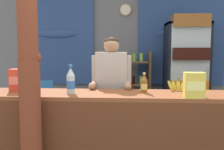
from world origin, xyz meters
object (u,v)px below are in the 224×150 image
object	(u,v)px
stall_counter	(106,129)
soda_bottle_water	(71,81)
drink_fridge	(186,68)
bottle_shelf_rack	(137,86)
timber_post	(29,65)
banana_bunch	(178,86)
snack_box_crackers	(19,80)
soda_bottle_iced_tea	(144,84)
plastic_lawn_chair	(40,103)
snack_box_instant_noodle	(194,85)
shopkeeper	(111,84)

from	to	relation	value
stall_counter	soda_bottle_water	world-z (taller)	soda_bottle_water
drink_fridge	bottle_shelf_rack	bearing A→B (deg)	166.35
timber_post	banana_bunch	bearing A→B (deg)	21.68
drink_fridge	bottle_shelf_rack	distance (m)	0.93
soda_bottle_water	banana_bunch	size ratio (longest dim) A/B	1.17
snack_box_crackers	soda_bottle_iced_tea	bearing A→B (deg)	-0.74
drink_fridge	plastic_lawn_chair	xyz separation A→B (m)	(-2.48, -0.34, -0.58)
stall_counter	snack_box_crackers	xyz separation A→B (m)	(-0.98, 0.18, 0.48)
snack_box_crackers	snack_box_instant_noodle	world-z (taller)	same
drink_fridge	snack_box_crackers	world-z (taller)	drink_fridge
plastic_lawn_chair	banana_bunch	distance (m)	2.46
drink_fridge	snack_box_crackers	distance (m)	2.82
banana_bunch	stall_counter	bearing A→B (deg)	-158.88
shopkeeper	banana_bunch	size ratio (longest dim) A/B	5.86
snack_box_instant_noodle	soda_bottle_water	bearing A→B (deg)	173.12
stall_counter	bottle_shelf_rack	world-z (taller)	bottle_shelf_rack
snack_box_crackers	bottle_shelf_rack	bearing A→B (deg)	54.79
timber_post	bottle_shelf_rack	bearing A→B (deg)	65.88
shopkeeper	soda_bottle_water	world-z (taller)	shopkeeper
bottle_shelf_rack	snack_box_crackers	xyz separation A→B (m)	(-1.38, -1.95, 0.35)
timber_post	drink_fridge	world-z (taller)	timber_post
plastic_lawn_chair	shopkeeper	bearing A→B (deg)	-38.11
drink_fridge	soda_bottle_iced_tea	bearing A→B (deg)	-115.07
shopkeeper	soda_bottle_iced_tea	xyz separation A→B (m)	(0.38, -0.43, 0.07)
drink_fridge	snack_box_instant_noodle	distance (m)	2.06
timber_post	bottle_shelf_rack	xyz separation A→B (m)	(1.08, 2.41, -0.55)
soda_bottle_iced_tea	snack_box_crackers	bearing A→B (deg)	179.26
shopkeeper	soda_bottle_water	size ratio (longest dim) A/B	5.02
plastic_lawn_chair	soda_bottle_iced_tea	bearing A→B (deg)	-40.89
stall_counter	plastic_lawn_chair	xyz separation A→B (m)	(-1.25, 1.59, -0.09)
shopkeeper	snack_box_instant_noodle	xyz separation A→B (m)	(0.84, -0.69, 0.10)
banana_bunch	bottle_shelf_rack	bearing A→B (deg)	102.09
drink_fridge	bottle_shelf_rack	xyz separation A→B (m)	(-0.83, 0.20, -0.36)
stall_counter	bottle_shelf_rack	distance (m)	2.17
timber_post	plastic_lawn_chair	distance (m)	2.10
stall_counter	soda_bottle_water	xyz separation A→B (m)	(-0.38, 0.05, 0.49)
drink_fridge	plastic_lawn_chair	bearing A→B (deg)	-172.16
timber_post	snack_box_crackers	distance (m)	0.58
stall_counter	snack_box_crackers	size ratio (longest dim) A/B	15.49
timber_post	soda_bottle_iced_tea	distance (m)	1.19
timber_post	shopkeeper	xyz separation A→B (m)	(0.70, 0.87, -0.30)
bottle_shelf_rack	soda_bottle_iced_tea	distance (m)	2.00
shopkeeper	banana_bunch	distance (m)	0.82
banana_bunch	shopkeeper	bearing A→B (deg)	159.34
snack_box_instant_noodle	banana_bunch	size ratio (longest dim) A/B	0.93
drink_fridge	soda_bottle_water	world-z (taller)	drink_fridge
stall_counter	snack_box_instant_noodle	bearing A→B (deg)	-6.29
stall_counter	drink_fridge	distance (m)	2.34
bottle_shelf_rack	banana_bunch	size ratio (longest dim) A/B	5.16
soda_bottle_iced_tea	snack_box_instant_noodle	distance (m)	0.53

